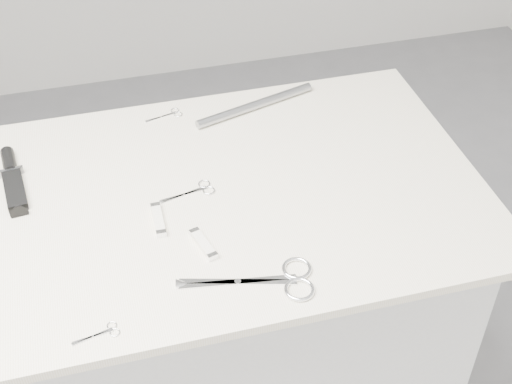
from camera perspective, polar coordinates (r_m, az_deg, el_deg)
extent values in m
cube|color=silver|center=(1.78, -1.35, -11.32)|extent=(0.90, 0.60, 0.90)
cube|color=beige|center=(1.45, -1.63, -0.06)|extent=(1.00, 0.70, 0.02)
cube|color=silver|center=(1.26, -1.47, -7.21)|extent=(0.21, 0.07, 0.00)
cylinder|color=silver|center=(1.26, -1.47, -7.18)|extent=(0.01, 0.01, 0.01)
torus|color=silver|center=(1.28, 3.27, -6.13)|extent=(0.05, 0.05, 0.01)
torus|color=silver|center=(1.25, 3.49, -7.79)|extent=(0.05, 0.05, 0.01)
cube|color=silver|center=(1.43, -5.81, -0.22)|extent=(0.10, 0.04, 0.00)
cylinder|color=silver|center=(1.43, -5.81, -0.20)|extent=(0.01, 0.01, 0.00)
torus|color=silver|center=(1.45, -4.17, 0.65)|extent=(0.03, 0.03, 0.00)
torus|color=silver|center=(1.44, -3.79, 0.11)|extent=(0.03, 0.03, 0.00)
cube|color=silver|center=(1.65, -7.60, 5.95)|extent=(0.08, 0.03, 0.00)
cylinder|color=silver|center=(1.65, -7.60, 5.98)|extent=(0.00, 0.00, 0.00)
torus|color=silver|center=(1.67, -6.50, 6.50)|extent=(0.02, 0.02, 0.00)
torus|color=silver|center=(1.66, -6.24, 6.20)|extent=(0.02, 0.02, 0.00)
cube|color=silver|center=(1.21, -12.92, -11.21)|extent=(0.07, 0.02, 0.00)
cylinder|color=silver|center=(1.21, -12.93, -11.19)|extent=(0.00, 0.00, 0.00)
torus|color=silver|center=(1.22, -11.46, -10.43)|extent=(0.02, 0.02, 0.00)
torus|color=silver|center=(1.21, -11.22, -10.97)|extent=(0.02, 0.02, 0.00)
cube|color=black|center=(1.51, -18.74, 0.14)|extent=(0.05, 0.12, 0.01)
cube|color=gray|center=(1.55, -19.00, 1.52)|extent=(0.05, 0.01, 0.02)
cylinder|color=black|center=(1.58, -19.15, 2.29)|extent=(0.03, 0.08, 0.02)
cube|color=silver|center=(1.38, -7.82, -2.21)|extent=(0.02, 0.09, 0.01)
cube|color=silver|center=(1.41, -8.04, -1.13)|extent=(0.02, 0.01, 0.01)
cube|color=silver|center=(1.35, -7.58, -3.31)|extent=(0.02, 0.01, 0.01)
cube|color=silver|center=(1.32, -4.24, -4.17)|extent=(0.04, 0.08, 0.01)
cube|color=silver|center=(1.34, -4.95, -3.20)|extent=(0.02, 0.01, 0.01)
cube|color=silver|center=(1.30, -3.50, -5.17)|extent=(0.02, 0.01, 0.01)
cylinder|color=gray|center=(1.66, -0.06, 6.97)|extent=(0.30, 0.11, 0.02)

